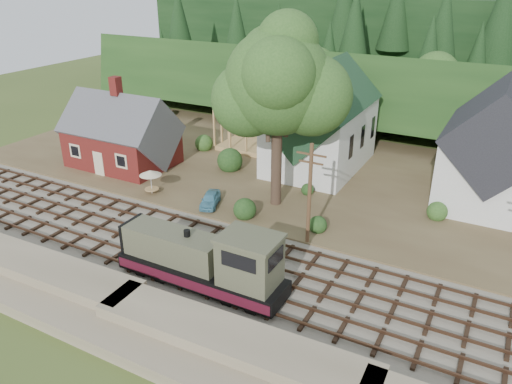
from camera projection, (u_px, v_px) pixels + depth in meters
The scene contains 17 objects.
ground at pixel (190, 254), 36.22m from camera, with size 140.00×140.00×0.00m, color #384C1E.
embankment at pixel (106, 320), 29.41m from camera, with size 64.00×5.00×1.60m, color #7F7259.
railroad_bed at pixel (190, 253), 36.18m from camera, with size 64.00×11.00×0.16m, color #726B5B.
village_flat at pixel (293, 170), 50.57m from camera, with size 64.00×26.00×0.30m, color brown.
hillside at pixel (364, 115), 69.86m from camera, with size 70.00×28.00×8.00m, color #1E3F19.
ridge at pixel (393, 92), 82.68m from camera, with size 80.00×20.00×12.00m, color black.
depot at pixel (122, 137), 50.61m from camera, with size 10.80×7.41×9.00m.
church at pixel (320, 121), 48.97m from camera, with size 8.40×15.17×13.00m.
farmhouse at pixel (496, 152), 41.64m from camera, with size 8.40×10.80×10.60m.
timber_frame at pixel (259, 122), 55.08m from camera, with size 8.20×6.20×6.99m.
lattice_tower at pixel (284, 52), 57.08m from camera, with size 3.20×3.20×12.12m.
big_tree at pixel (280, 89), 39.13m from camera, with size 10.90×8.40×14.70m.
telegraph_pole_near at pixel (310, 193), 35.60m from camera, with size 2.20×0.28×8.00m.
locomotive at pixel (206, 262), 31.45m from camera, with size 11.31×2.83×4.54m.
car_blue at pixel (210, 199), 42.61m from camera, with size 1.35×3.36×1.15m, color #559DB7.
car_green at pixel (103, 149), 53.87m from camera, with size 1.40×4.00×1.32m, color #76A472.
patio_set at pixel (150, 174), 44.38m from camera, with size 1.98×1.98×2.20m.
Camera 1 is at (18.99, -25.10, 19.08)m, focal length 35.00 mm.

